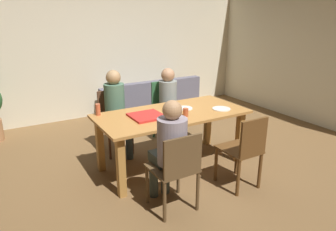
% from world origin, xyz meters
% --- Properties ---
extents(ground_plane, '(20.00, 20.00, 0.00)m').
position_xyz_m(ground_plane, '(0.00, 0.00, 0.00)').
color(ground_plane, brown).
extents(back_wall, '(6.45, 0.12, 2.68)m').
position_xyz_m(back_wall, '(0.00, 2.73, 1.34)').
color(back_wall, beige).
rests_on(back_wall, ground).
extents(side_wall_right, '(0.12, 4.64, 2.68)m').
position_xyz_m(side_wall_right, '(3.23, 0.82, 1.34)').
color(side_wall_right, beige).
rests_on(side_wall_right, ground).
extents(dining_table, '(1.96, 0.94, 0.76)m').
position_xyz_m(dining_table, '(0.00, 0.00, 0.65)').
color(dining_table, '#B57A3B').
rests_on(dining_table, ground).
extents(chair_0, '(0.40, 0.43, 0.94)m').
position_xyz_m(chair_0, '(0.44, 0.94, 0.51)').
color(chair_0, '#2E6139').
rests_on(chair_0, ground).
extents(person_0, '(0.28, 0.47, 1.18)m').
position_xyz_m(person_0, '(0.44, 0.79, 0.69)').
color(person_0, '#37414C').
rests_on(person_0, ground).
extents(chair_1, '(0.45, 0.43, 0.88)m').
position_xyz_m(chair_1, '(-0.48, -0.91, 0.51)').
color(chair_1, brown).
rests_on(chair_1, ground).
extents(person_1, '(0.31, 0.48, 1.19)m').
position_xyz_m(person_1, '(-0.48, -0.76, 0.70)').
color(person_1, '#39423C').
rests_on(person_1, ground).
extents(chair_2, '(0.40, 0.41, 0.91)m').
position_xyz_m(chair_2, '(-0.48, 0.88, 0.52)').
color(chair_2, brown).
rests_on(chair_2, ground).
extents(person_2, '(0.29, 0.50, 1.24)m').
position_xyz_m(person_2, '(-0.48, 0.73, 0.72)').
color(person_2, '#31424C').
rests_on(person_2, ground).
extents(chair_3, '(0.39, 0.46, 0.90)m').
position_xyz_m(chair_3, '(0.44, -0.91, 0.49)').
color(chair_3, '#593719').
rests_on(chair_3, ground).
extents(pizza_box_0, '(0.40, 0.40, 0.03)m').
position_xyz_m(pizza_box_0, '(-0.36, -0.00, 0.78)').
color(pizza_box_0, red).
rests_on(pizza_box_0, dining_table).
extents(plate_0, '(0.24, 0.24, 0.01)m').
position_xyz_m(plate_0, '(0.65, -0.21, 0.77)').
color(plate_0, white).
rests_on(plate_0, dining_table).
extents(plate_1, '(0.22, 0.22, 0.01)m').
position_xyz_m(plate_1, '(0.23, 0.06, 0.77)').
color(plate_1, white).
rests_on(plate_1, dining_table).
extents(drinking_glass_0, '(0.06, 0.06, 0.15)m').
position_xyz_m(drinking_glass_0, '(-0.86, 0.37, 0.84)').
color(drinking_glass_0, '#BD5332').
rests_on(drinking_glass_0, dining_table).
extents(drinking_glass_1, '(0.07, 0.07, 0.10)m').
position_xyz_m(drinking_glass_1, '(0.07, -0.21, 0.81)').
color(drinking_glass_1, '#B84F2C').
rests_on(drinking_glass_1, dining_table).
extents(couch, '(1.84, 0.83, 0.78)m').
position_xyz_m(couch, '(0.73, 2.05, 0.28)').
color(couch, slate).
rests_on(couch, ground).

